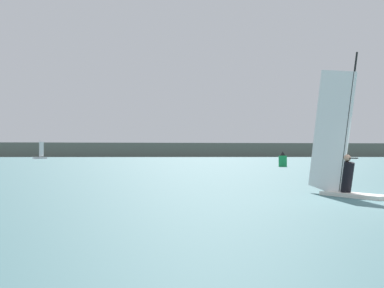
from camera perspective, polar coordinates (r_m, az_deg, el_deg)
The scene contains 4 objects.
windsurfer at distance 16.69m, azimuth 16.50°, elevation -1.61°, with size 1.15×3.48×4.46m.
distant_headland at distance 1049.46m, azimuth -6.41°, elevation -0.82°, with size 1134.42×488.18×22.63m, color #60665B.
channel_buoy at distance 60.68m, azimuth 10.15°, elevation -1.78°, with size 0.97×0.97×1.82m.
small_sailboat at distance 258.00m, azimuth -16.69°, elevation -1.40°, with size 6.78×5.32×9.40m.
Camera 1 is at (-9.39, -11.87, 1.25)m, focal length 47.53 mm.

